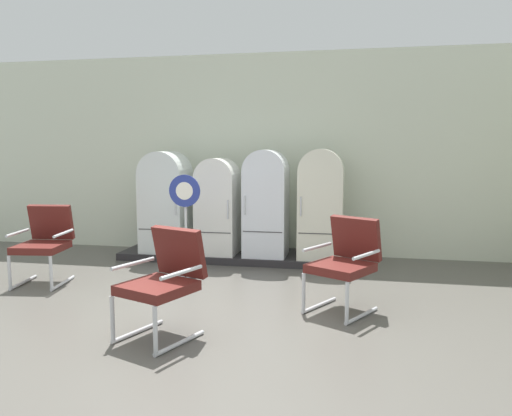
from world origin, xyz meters
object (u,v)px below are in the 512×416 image
refrigerator_2 (266,200)px  refrigerator_3 (321,200)px  armchair_left (45,240)px  sign_stand (186,230)px  refrigerator_0 (166,199)px  armchair_right (346,259)px  refrigerator_1 (218,203)px  armchair_center (165,277)px

refrigerator_2 → refrigerator_3: bearing=0.2°
armchair_left → sign_stand: 1.81m
refrigerator_2 → armchair_left: bearing=-147.3°
refrigerator_2 → armchair_left: refrigerator_2 is taller
refrigerator_0 → refrigerator_2: refrigerator_2 is taller
armchair_right → refrigerator_0: bearing=143.9°
refrigerator_1 → refrigerator_0: bearing=177.9°
armchair_right → refrigerator_1: bearing=134.2°
armchair_right → sign_stand: (-2.14, 0.97, 0.09)m
armchair_left → sign_stand: sign_stand is taller
armchair_center → sign_stand: bearing=104.1°
armchair_center → refrigerator_1: bearing=96.7°
refrigerator_1 → refrigerator_3: bearing=0.0°
refrigerator_0 → armchair_center: size_ratio=1.58×
refrigerator_2 → sign_stand: refrigerator_2 is taller
refrigerator_2 → refrigerator_3: (0.83, 0.00, 0.01)m
refrigerator_1 → refrigerator_2: size_ratio=0.92×
refrigerator_2 → refrigerator_3: size_ratio=0.99×
refrigerator_3 → sign_stand: (-1.73, -1.08, -0.32)m
refrigerator_3 → armchair_center: (-1.22, -3.14, -0.41)m
armchair_left → refrigerator_1: bearing=42.2°
refrigerator_2 → armchair_center: (-0.39, -3.13, -0.40)m
armchair_center → sign_stand: sign_stand is taller
refrigerator_1 → armchair_left: (-1.85, -1.68, -0.33)m
armchair_center → sign_stand: 2.12m
refrigerator_2 → refrigerator_0: bearing=178.8°
refrigerator_0 → refrigerator_1: 0.86m
refrigerator_3 → armchair_left: (-3.44, -1.68, -0.41)m
armchair_right → armchair_left: bearing=174.5°
refrigerator_3 → refrigerator_0: bearing=179.3°
refrigerator_2 → armchair_right: bearing=-58.9°
armchair_right → refrigerator_3: bearing=101.2°
refrigerator_0 → armchair_left: 2.02m
refrigerator_1 → sign_stand: (-0.14, -1.08, -0.24)m
refrigerator_1 → armchair_center: 3.18m
refrigerator_3 → sign_stand: bearing=-147.9°
armchair_left → armchair_center: same height
armchair_left → armchair_right: same height
refrigerator_1 → armchair_center: bearing=-83.3°
refrigerator_0 → refrigerator_1: bearing=-2.1°
refrigerator_1 → armchair_right: refrigerator_1 is taller
refrigerator_0 → refrigerator_2: bearing=-1.2°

